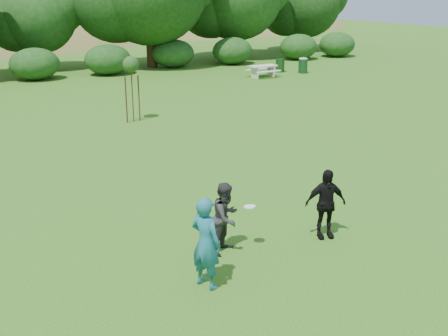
{
  "coord_description": "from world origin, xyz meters",
  "views": [
    {
      "loc": [
        -7.74,
        -8.98,
        5.85
      ],
      "look_at": [
        0.0,
        3.0,
        1.1
      ],
      "focal_mm": 45.0,
      "sensor_mm": 36.0,
      "label": 1
    }
  ],
  "objects_px": {
    "trash_can_lidded": "(303,65)",
    "player_grey": "(226,217)",
    "player_teal": "(206,243)",
    "picnic_table": "(263,69)",
    "player_black": "(325,204)",
    "sapling": "(131,66)",
    "trash_can_near": "(280,65)"
  },
  "relations": [
    {
      "from": "player_teal",
      "to": "trash_can_lidded",
      "type": "bearing_deg",
      "value": -62.25
    },
    {
      "from": "player_grey",
      "to": "player_teal",
      "type": "bearing_deg",
      "value": -162.28
    },
    {
      "from": "trash_can_near",
      "to": "sapling",
      "type": "xyz_separation_m",
      "value": [
        -14.3,
        -7.79,
        1.97
      ]
    },
    {
      "from": "player_grey",
      "to": "trash_can_near",
      "type": "relative_size",
      "value": 1.82
    },
    {
      "from": "sapling",
      "to": "player_black",
      "type": "bearing_deg",
      "value": -94.31
    },
    {
      "from": "player_black",
      "to": "trash_can_near",
      "type": "height_order",
      "value": "player_black"
    },
    {
      "from": "trash_can_lidded",
      "to": "player_grey",
      "type": "bearing_deg",
      "value": -134.18
    },
    {
      "from": "player_teal",
      "to": "player_black",
      "type": "relative_size",
      "value": 1.12
    },
    {
      "from": "player_black",
      "to": "trash_can_near",
      "type": "distance_m",
      "value": 26.06
    },
    {
      "from": "player_black",
      "to": "sapling",
      "type": "bearing_deg",
      "value": 107.64
    },
    {
      "from": "trash_can_near",
      "to": "trash_can_lidded",
      "type": "xyz_separation_m",
      "value": [
        0.97,
        -1.24,
        0.09
      ]
    },
    {
      "from": "player_black",
      "to": "picnic_table",
      "type": "xyz_separation_m",
      "value": [
        12.99,
        19.9,
        -0.33
      ]
    },
    {
      "from": "sapling",
      "to": "picnic_table",
      "type": "xyz_separation_m",
      "value": [
        11.99,
        6.6,
        -1.9
      ]
    },
    {
      "from": "player_teal",
      "to": "trash_can_lidded",
      "type": "relative_size",
      "value": 1.82
    },
    {
      "from": "player_black",
      "to": "trash_can_near",
      "type": "xyz_separation_m",
      "value": [
        15.3,
        21.09,
        -0.4
      ]
    },
    {
      "from": "sapling",
      "to": "trash_can_lidded",
      "type": "xyz_separation_m",
      "value": [
        15.27,
        6.55,
        -1.88
      ]
    },
    {
      "from": "player_grey",
      "to": "picnic_table",
      "type": "height_order",
      "value": "player_grey"
    },
    {
      "from": "player_teal",
      "to": "sapling",
      "type": "xyz_separation_m",
      "value": [
        4.57,
        13.74,
        1.46
      ]
    },
    {
      "from": "player_grey",
      "to": "trash_can_near",
      "type": "height_order",
      "value": "player_grey"
    },
    {
      "from": "trash_can_near",
      "to": "sapling",
      "type": "height_order",
      "value": "sapling"
    },
    {
      "from": "sapling",
      "to": "trash_can_near",
      "type": "bearing_deg",
      "value": 28.57
    },
    {
      "from": "picnic_table",
      "to": "player_grey",
      "type": "bearing_deg",
      "value": -128.61
    },
    {
      "from": "player_black",
      "to": "picnic_table",
      "type": "distance_m",
      "value": 23.77
    },
    {
      "from": "player_teal",
      "to": "sapling",
      "type": "height_order",
      "value": "sapling"
    },
    {
      "from": "player_teal",
      "to": "trash_can_near",
      "type": "height_order",
      "value": "player_teal"
    },
    {
      "from": "player_teal",
      "to": "picnic_table",
      "type": "xyz_separation_m",
      "value": [
        16.56,
        20.35,
        -0.44
      ]
    },
    {
      "from": "player_teal",
      "to": "player_black",
      "type": "distance_m",
      "value": 3.6
    },
    {
      "from": "player_teal",
      "to": "player_grey",
      "type": "relative_size",
      "value": 1.17
    },
    {
      "from": "sapling",
      "to": "player_grey",
      "type": "bearing_deg",
      "value": -104.98
    },
    {
      "from": "picnic_table",
      "to": "player_black",
      "type": "bearing_deg",
      "value": -123.13
    },
    {
      "from": "player_grey",
      "to": "trash_can_lidded",
      "type": "height_order",
      "value": "player_grey"
    },
    {
      "from": "player_grey",
      "to": "trash_can_lidded",
      "type": "distance_m",
      "value": 26.77
    }
  ]
}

